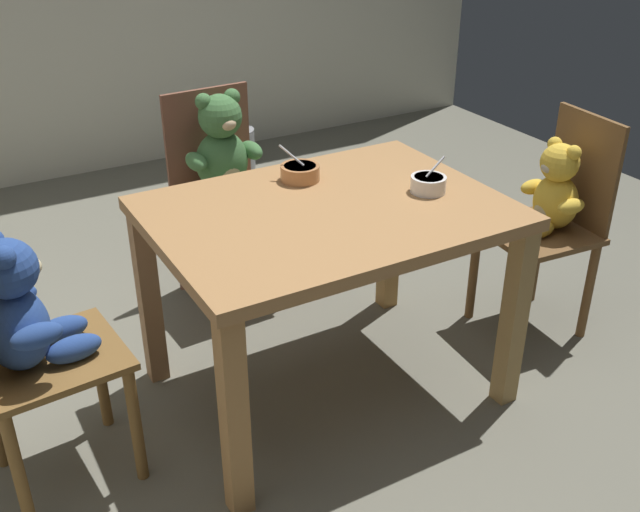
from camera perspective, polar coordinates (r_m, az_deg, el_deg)
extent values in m
cube|color=#696759|center=(2.75, 0.52, -10.25)|extent=(5.20, 5.20, 0.04)
cube|color=#A07042|center=(2.38, 0.60, 3.29)|extent=(1.11, 0.82, 0.04)
cube|color=#A57542|center=(2.10, -6.56, -12.25)|extent=(0.07, 0.07, 0.67)
cube|color=olive|center=(2.58, 14.59, -4.63)|extent=(0.07, 0.07, 0.67)
cube|color=#9A6F48|center=(2.67, -12.94, -3.15)|extent=(0.07, 0.07, 0.67)
cube|color=#9F743E|center=(3.06, 5.34, 1.72)|extent=(0.07, 0.07, 0.67)
cube|color=brown|center=(2.29, -19.92, -7.42)|extent=(0.43, 0.39, 0.02)
cylinder|color=brown|center=(2.33, -13.90, -12.38)|extent=(0.04, 0.04, 0.41)
cylinder|color=brown|center=(2.56, -16.46, -8.60)|extent=(0.04, 0.04, 0.41)
cylinder|color=brown|center=(2.28, -22.07, -15.02)|extent=(0.04, 0.04, 0.41)
ellipsoid|color=#28468A|center=(2.21, -22.20, -5.13)|extent=(0.20, 0.23, 0.24)
ellipsoid|color=beige|center=(2.22, -20.71, -4.97)|extent=(0.07, 0.12, 0.15)
sphere|color=#28468A|center=(2.12, -22.83, -0.90)|extent=(0.16, 0.16, 0.16)
ellipsoid|color=beige|center=(2.14, -21.24, -0.75)|extent=(0.06, 0.07, 0.05)
sphere|color=#28468A|center=(2.04, -23.02, -0.11)|extent=(0.06, 0.06, 0.06)
ellipsoid|color=#28468A|center=(2.10, -20.83, -5.75)|extent=(0.14, 0.08, 0.07)
ellipsoid|color=#28468A|center=(2.30, -22.45, -2.92)|extent=(0.14, 0.08, 0.07)
ellipsoid|color=#28468A|center=(2.22, -18.29, -6.73)|extent=(0.16, 0.09, 0.07)
ellipsoid|color=#28468A|center=(2.32, -19.19, -5.33)|extent=(0.16, 0.09, 0.07)
cube|color=brown|center=(2.97, 16.27, 1.73)|extent=(0.41, 0.39, 0.02)
cube|color=brown|center=(3.00, 19.51, 6.24)|extent=(0.04, 0.34, 0.43)
cylinder|color=brown|center=(3.08, 11.64, -1.28)|extent=(0.04, 0.04, 0.41)
cylinder|color=brown|center=(2.88, 15.17, -3.97)|extent=(0.04, 0.04, 0.41)
cylinder|color=brown|center=(3.27, 16.22, -0.07)|extent=(0.04, 0.04, 0.41)
cylinder|color=brown|center=(3.08, 19.82, -2.51)|extent=(0.04, 0.04, 0.41)
ellipsoid|color=gold|center=(2.97, 17.55, 3.97)|extent=(0.17, 0.19, 0.21)
ellipsoid|color=beige|center=(2.94, 16.79, 3.63)|extent=(0.06, 0.10, 0.13)
sphere|color=gold|center=(2.90, 17.85, 6.81)|extent=(0.14, 0.14, 0.14)
ellipsoid|color=beige|center=(2.87, 17.05, 6.48)|extent=(0.05, 0.06, 0.04)
sphere|color=gold|center=(2.93, 17.51, 8.16)|extent=(0.05, 0.05, 0.05)
sphere|color=gold|center=(2.86, 18.83, 7.48)|extent=(0.05, 0.05, 0.05)
ellipsoid|color=gold|center=(3.01, 16.02, 5.11)|extent=(0.12, 0.07, 0.06)
ellipsoid|color=gold|center=(2.88, 18.62, 3.59)|extent=(0.12, 0.07, 0.06)
ellipsoid|color=gold|center=(2.96, 15.13, 2.72)|extent=(0.14, 0.07, 0.06)
ellipsoid|color=gold|center=(2.90, 16.36, 1.93)|extent=(0.14, 0.07, 0.06)
cube|color=brown|center=(3.10, -6.73, 3.85)|extent=(0.43, 0.43, 0.02)
cube|color=brown|center=(3.18, -8.55, 8.78)|extent=(0.38, 0.04, 0.43)
cylinder|color=brown|center=(3.00, -8.01, -1.86)|extent=(0.04, 0.04, 0.41)
cylinder|color=brown|center=(3.14, -2.22, -0.13)|extent=(0.04, 0.04, 0.41)
cylinder|color=brown|center=(3.28, -10.63, 0.70)|extent=(0.04, 0.04, 0.41)
cylinder|color=brown|center=(3.41, -5.20, 2.19)|extent=(0.04, 0.04, 0.41)
cube|color=tan|center=(3.09, -6.76, 4.33)|extent=(0.40, 0.39, 0.04)
ellipsoid|color=#42723F|center=(3.10, -7.51, 7.20)|extent=(0.23, 0.20, 0.25)
ellipsoid|color=#D1B388|center=(3.05, -6.99, 6.65)|extent=(0.12, 0.07, 0.15)
sphere|color=#42723F|center=(3.02, -7.65, 10.54)|extent=(0.18, 0.18, 0.18)
ellipsoid|color=#D1B388|center=(2.97, -7.08, 9.99)|extent=(0.07, 0.07, 0.05)
sphere|color=#42723F|center=(2.99, -8.90, 11.57)|extent=(0.07, 0.07, 0.07)
sphere|color=#42723F|center=(3.04, -6.75, 11.98)|extent=(0.07, 0.07, 0.07)
ellipsoid|color=#42723F|center=(3.01, -9.43, 7.11)|extent=(0.08, 0.15, 0.07)
ellipsoid|color=#42723F|center=(3.11, -5.26, 8.06)|extent=(0.08, 0.15, 0.07)
ellipsoid|color=#42723F|center=(2.99, -7.33, 4.66)|extent=(0.09, 0.17, 0.08)
ellipsoid|color=#42723F|center=(3.04, -5.29, 5.16)|extent=(0.09, 0.17, 0.08)
cylinder|color=#B57545|center=(2.57, -1.53, 6.38)|extent=(0.13, 0.13, 0.05)
cylinder|color=#B57545|center=(2.58, -1.53, 5.93)|extent=(0.07, 0.07, 0.01)
cylinder|color=beige|center=(2.56, -1.54, 6.83)|extent=(0.11, 0.11, 0.01)
cylinder|color=#BCBCC1|center=(2.56, -2.19, 7.69)|extent=(0.07, 0.08, 0.07)
ellipsoid|color=#BCBCC1|center=(2.56, -1.33, 6.74)|extent=(0.04, 0.04, 0.01)
cylinder|color=silver|center=(2.50, 8.27, 5.45)|extent=(0.12, 0.12, 0.05)
cylinder|color=silver|center=(2.51, 8.24, 4.99)|extent=(0.06, 0.06, 0.01)
cylinder|color=beige|center=(2.49, 8.31, 5.95)|extent=(0.10, 0.10, 0.01)
cylinder|color=#BCBCC1|center=(2.50, 8.80, 6.76)|extent=(0.08, 0.02, 0.06)
ellipsoid|color=#BCBCC1|center=(2.49, 8.15, 5.81)|extent=(0.03, 0.03, 0.01)
cylinder|color=#93969B|center=(4.63, -6.52, 8.16)|extent=(0.24, 0.24, 0.24)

